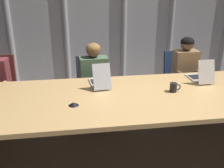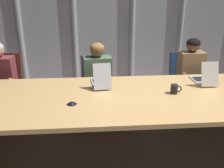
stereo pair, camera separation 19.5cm
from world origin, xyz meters
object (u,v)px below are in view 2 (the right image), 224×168
at_px(laptop_left_mid, 101,80).
at_px(laptop_center, 204,78).
at_px(person_center, 192,74).
at_px(coffee_mug_near, 175,89).
at_px(office_chair_left_mid, 96,93).
at_px(person_left_mid, 98,77).
at_px(office_chair_left_end, 7,95).
at_px(office_chair_center, 185,90).
at_px(conference_mic_left_side, 72,103).

bearing_deg(laptop_left_mid, laptop_center, -96.63).
height_order(person_center, coffee_mug_near, person_center).
distance_m(laptop_left_mid, office_chair_left_mid, 0.81).
bearing_deg(person_left_mid, office_chair_left_mid, -171.10).
distance_m(office_chair_left_end, coffee_mug_near, 2.51).
xyz_separation_m(office_chair_left_mid, office_chair_center, (1.42, 0.00, 0.01)).
distance_m(laptop_center, office_chair_left_mid, 1.61).
distance_m(office_chair_left_end, person_left_mid, 1.43).
relative_size(office_chair_center, coffee_mug_near, 6.94).
bearing_deg(laptop_center, office_chair_left_end, 73.86).
bearing_deg(office_chair_left_mid, office_chair_left_end, -93.24).
bearing_deg(office_chair_left_end, coffee_mug_near, 66.31).
relative_size(office_chair_left_end, conference_mic_left_side, 8.70).
xyz_separation_m(office_chair_left_mid, coffee_mug_near, (0.90, -1.00, 0.46)).
height_order(laptop_left_mid, office_chair_left_end, laptop_left_mid).
xyz_separation_m(laptop_center, office_chair_left_end, (-2.74, 0.69, -0.45)).
xyz_separation_m(laptop_center, person_left_mid, (-1.35, 0.54, -0.14)).
bearing_deg(office_chair_left_mid, laptop_center, 60.55).
bearing_deg(conference_mic_left_side, person_left_mid, 73.50).
distance_m(office_chair_center, coffee_mug_near, 1.21).
xyz_separation_m(laptop_left_mid, office_chair_left_end, (-1.41, 0.67, -0.45)).
relative_size(laptop_center, office_chair_center, 0.45).
distance_m(laptop_center, office_chair_center, 0.83).
distance_m(office_chair_center, conference_mic_left_side, 2.12).
relative_size(laptop_left_mid, conference_mic_left_side, 4.22).
bearing_deg(laptop_center, person_center, -8.65).
distance_m(laptop_center, person_center, 0.55).
bearing_deg(office_chair_left_mid, coffee_mug_near, 39.13).
xyz_separation_m(laptop_left_mid, laptop_center, (1.33, -0.02, -0.00)).
height_order(laptop_center, office_chair_center, laptop_center).
xyz_separation_m(laptop_center, office_chair_left_mid, (-1.38, 0.69, -0.46)).
distance_m(office_chair_left_end, conference_mic_left_side, 1.67).
height_order(office_chair_left_mid, person_center, person_center).
distance_m(office_chair_left_mid, office_chair_center, 1.42).
xyz_separation_m(person_center, conference_mic_left_side, (-1.72, -1.04, 0.08)).
height_order(office_chair_center, person_center, person_center).
bearing_deg(office_chair_left_end, person_center, 87.02).
distance_m(laptop_left_mid, office_chair_left_end, 1.62).
xyz_separation_m(laptop_center, conference_mic_left_side, (-1.66, -0.51, -0.04)).
xyz_separation_m(laptop_center, person_center, (0.06, 0.53, -0.12)).
relative_size(laptop_center, office_chair_left_end, 0.44).
xyz_separation_m(office_chair_left_end, conference_mic_left_side, (1.08, -1.20, 0.40)).
bearing_deg(laptop_left_mid, coffee_mug_near, -117.09).
bearing_deg(person_center, conference_mic_left_side, -61.44).
distance_m(laptop_center, person_left_mid, 1.46).
height_order(office_chair_left_end, office_chair_center, office_chair_left_end).
distance_m(laptop_left_mid, conference_mic_left_side, 0.63).
relative_size(office_chair_left_end, office_chair_center, 1.03).
bearing_deg(laptop_left_mid, office_chair_left_mid, -0.87).
height_order(laptop_left_mid, office_chair_left_mid, laptop_left_mid).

